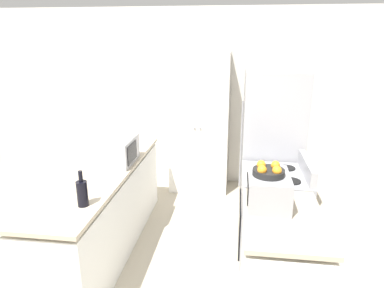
% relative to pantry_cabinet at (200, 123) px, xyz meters
% --- Properties ---
extents(wall_back, '(7.00, 0.06, 2.60)m').
position_rel_pantry_cabinet_xyz_m(wall_back, '(0.05, 0.32, 0.30)').
color(wall_back, silver).
rests_on(wall_back, ground_plane).
extents(counter_left, '(0.60, 2.37, 0.90)m').
position_rel_pantry_cabinet_xyz_m(counter_left, '(-0.81, -1.70, -0.57)').
color(counter_left, silver).
rests_on(counter_left, ground_plane).
extents(counter_right, '(0.60, 0.94, 0.90)m').
position_rel_pantry_cabinet_xyz_m(counter_right, '(0.91, -2.42, -0.57)').
color(counter_right, silver).
rests_on(counter_right, ground_plane).
extents(pantry_cabinet, '(0.83, 0.56, 2.00)m').
position_rel_pantry_cabinet_xyz_m(pantry_cabinet, '(0.00, 0.00, 0.00)').
color(pantry_cabinet, white).
rests_on(pantry_cabinet, ground_plane).
extents(stove, '(0.66, 0.70, 1.06)m').
position_rel_pantry_cabinet_xyz_m(stove, '(0.93, -1.58, -0.54)').
color(stove, '#9E9EA3').
rests_on(stove, ground_plane).
extents(refrigerator, '(0.70, 0.77, 1.83)m').
position_rel_pantry_cabinet_xyz_m(refrigerator, '(0.94, -0.80, -0.08)').
color(refrigerator, '#A3A3A8').
rests_on(refrigerator, ground_plane).
extents(microwave, '(0.40, 0.49, 0.27)m').
position_rel_pantry_cabinet_xyz_m(microwave, '(-0.74, -1.47, 0.03)').
color(microwave, '#B2B2B7').
rests_on(microwave, counter_left).
extents(wine_bottle, '(0.09, 0.09, 0.30)m').
position_rel_pantry_cabinet_xyz_m(wine_bottle, '(-0.66, -2.45, 0.01)').
color(wine_bottle, black).
rests_on(wine_bottle, counter_left).
extents(toaster_oven, '(0.33, 0.46, 0.25)m').
position_rel_pantry_cabinet_xyz_m(toaster_oven, '(0.80, -2.22, 0.02)').
color(toaster_oven, '#939399').
rests_on(toaster_oven, counter_right).
extents(fruit_bowl, '(0.25, 0.25, 0.10)m').
position_rel_pantry_cabinet_xyz_m(fruit_bowl, '(0.79, -2.24, 0.19)').
color(fruit_bowl, black).
rests_on(fruit_bowl, toaster_oven).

